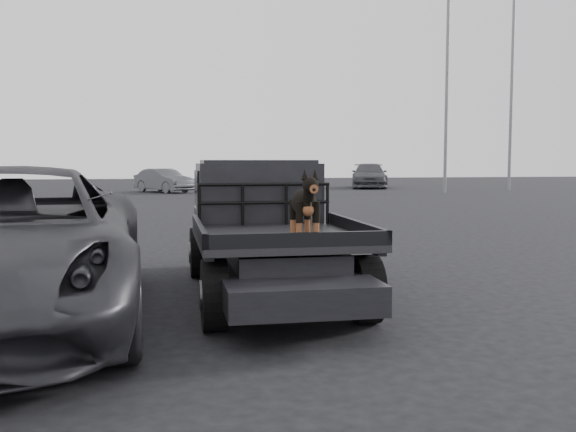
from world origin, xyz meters
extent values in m
plane|color=black|center=(0.00, 0.00, 0.00)|extent=(120.00, 120.00, 0.00)
imported|color=#2B2B30|center=(-3.40, 1.36, 0.87)|extent=(3.19, 6.37, 1.73)
imported|color=#46464B|center=(-1.78, 31.09, 0.67)|extent=(3.52, 4.16, 1.35)
imported|color=#404044|center=(11.60, 34.77, 0.81)|extent=(3.74, 5.96, 1.61)
cylinder|color=slate|center=(13.65, 27.49, 6.38)|extent=(0.18, 0.18, 12.75)
cylinder|color=slate|center=(18.38, 28.94, 7.63)|extent=(0.18, 0.18, 15.25)
camera|label=1|loc=(-1.64, -6.05, 1.79)|focal=40.00mm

